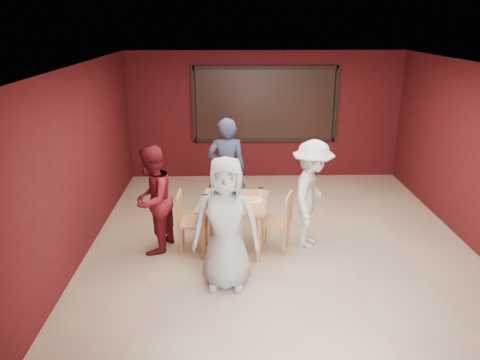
{
  "coord_description": "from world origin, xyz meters",
  "views": [
    {
      "loc": [
        -0.8,
        -6.71,
        3.41
      ],
      "look_at": [
        -0.63,
        -0.08,
        1.13
      ],
      "focal_mm": 35.0,
      "sensor_mm": 36.0,
      "label": 1
    }
  ],
  "objects_px": {
    "chair_right": "(280,218)",
    "diner_right": "(312,194)",
    "chair_front": "(228,241)",
    "chair_left": "(188,218)",
    "dining_table": "(233,207)",
    "chair_back": "(229,201)",
    "diner_back": "(226,170)",
    "diner_front": "(226,224)",
    "diner_left": "(152,200)"
  },
  "relations": [
    {
      "from": "diner_back",
      "to": "diner_front",
      "type": "bearing_deg",
      "value": 87.68
    },
    {
      "from": "chair_front",
      "to": "diner_right",
      "type": "bearing_deg",
      "value": 30.69
    },
    {
      "from": "chair_back",
      "to": "diner_back",
      "type": "bearing_deg",
      "value": 95.65
    },
    {
      "from": "dining_table",
      "to": "chair_left",
      "type": "relative_size",
      "value": 1.22
    },
    {
      "from": "diner_back",
      "to": "chair_front",
      "type": "bearing_deg",
      "value": 88.61
    },
    {
      "from": "chair_left",
      "to": "diner_back",
      "type": "height_order",
      "value": "diner_back"
    },
    {
      "from": "chair_front",
      "to": "chair_left",
      "type": "bearing_deg",
      "value": 134.1
    },
    {
      "from": "diner_right",
      "to": "chair_left",
      "type": "bearing_deg",
      "value": 113.99
    },
    {
      "from": "chair_left",
      "to": "diner_back",
      "type": "bearing_deg",
      "value": 64.09
    },
    {
      "from": "chair_right",
      "to": "diner_front",
      "type": "xyz_separation_m",
      "value": [
        -0.83,
        -1.01,
        0.37
      ]
    },
    {
      "from": "dining_table",
      "to": "chair_front",
      "type": "distance_m",
      "value": 0.73
    },
    {
      "from": "diner_back",
      "to": "diner_left",
      "type": "relative_size",
      "value": 1.1
    },
    {
      "from": "diner_right",
      "to": "diner_back",
      "type": "bearing_deg",
      "value": 70.68
    },
    {
      "from": "diner_front",
      "to": "chair_front",
      "type": "bearing_deg",
      "value": 89.49
    },
    {
      "from": "dining_table",
      "to": "chair_right",
      "type": "bearing_deg",
      "value": -4.96
    },
    {
      "from": "chair_back",
      "to": "dining_table",
      "type": "bearing_deg",
      "value": -84.88
    },
    {
      "from": "chair_right",
      "to": "diner_right",
      "type": "distance_m",
      "value": 0.61
    },
    {
      "from": "dining_table",
      "to": "diner_front",
      "type": "relative_size",
      "value": 0.63
    },
    {
      "from": "chair_front",
      "to": "diner_right",
      "type": "relative_size",
      "value": 0.48
    },
    {
      "from": "chair_back",
      "to": "diner_left",
      "type": "xyz_separation_m",
      "value": [
        -1.15,
        -0.84,
        0.36
      ]
    },
    {
      "from": "diner_right",
      "to": "chair_back",
      "type": "bearing_deg",
      "value": 80.83
    },
    {
      "from": "chair_left",
      "to": "diner_back",
      "type": "xyz_separation_m",
      "value": [
        0.59,
        1.21,
        0.39
      ]
    },
    {
      "from": "diner_left",
      "to": "diner_right",
      "type": "xyz_separation_m",
      "value": [
        2.44,
        0.12,
        0.02
      ]
    },
    {
      "from": "diner_front",
      "to": "diner_right",
      "type": "distance_m",
      "value": 1.76
    },
    {
      "from": "chair_right",
      "to": "chair_front",
      "type": "bearing_deg",
      "value": -142.14
    },
    {
      "from": "diner_left",
      "to": "diner_right",
      "type": "bearing_deg",
      "value": 108.09
    },
    {
      "from": "chair_right",
      "to": "diner_right",
      "type": "relative_size",
      "value": 0.54
    },
    {
      "from": "chair_right",
      "to": "diner_front",
      "type": "height_order",
      "value": "diner_front"
    },
    {
      "from": "diner_back",
      "to": "diner_right",
      "type": "relative_size",
      "value": 1.08
    },
    {
      "from": "chair_left",
      "to": "diner_back",
      "type": "relative_size",
      "value": 0.51
    },
    {
      "from": "chair_front",
      "to": "chair_left",
      "type": "xyz_separation_m",
      "value": [
        -0.62,
        0.64,
        0.06
      ]
    },
    {
      "from": "dining_table",
      "to": "chair_right",
      "type": "xyz_separation_m",
      "value": [
        0.72,
        -0.06,
        -0.18
      ]
    },
    {
      "from": "chair_front",
      "to": "diner_back",
      "type": "bearing_deg",
      "value": 90.9
    },
    {
      "from": "chair_back",
      "to": "chair_left",
      "type": "relative_size",
      "value": 0.89
    },
    {
      "from": "dining_table",
      "to": "chair_front",
      "type": "bearing_deg",
      "value": -96.64
    },
    {
      "from": "chair_right",
      "to": "diner_back",
      "type": "relative_size",
      "value": 0.51
    },
    {
      "from": "chair_front",
      "to": "chair_right",
      "type": "xyz_separation_m",
      "value": [
        0.8,
        0.62,
        0.06
      ]
    },
    {
      "from": "chair_front",
      "to": "chair_left",
      "type": "relative_size",
      "value": 0.88
    },
    {
      "from": "diner_front",
      "to": "diner_right",
      "type": "xyz_separation_m",
      "value": [
        1.32,
        1.16,
        -0.05
      ]
    },
    {
      "from": "chair_left",
      "to": "diner_front",
      "type": "xyz_separation_m",
      "value": [
        0.59,
        -1.03,
        0.37
      ]
    },
    {
      "from": "dining_table",
      "to": "diner_left",
      "type": "distance_m",
      "value": 1.23
    },
    {
      "from": "chair_front",
      "to": "chair_back",
      "type": "xyz_separation_m",
      "value": [
        0.01,
        1.49,
        0.01
      ]
    },
    {
      "from": "dining_table",
      "to": "diner_right",
      "type": "xyz_separation_m",
      "value": [
        1.21,
        0.08,
        0.15
      ]
    },
    {
      "from": "chair_left",
      "to": "diner_right",
      "type": "relative_size",
      "value": 0.55
    },
    {
      "from": "diner_left",
      "to": "chair_left",
      "type": "bearing_deg",
      "value": 104.2
    },
    {
      "from": "dining_table",
      "to": "chair_back",
      "type": "height_order",
      "value": "dining_table"
    },
    {
      "from": "diner_back",
      "to": "diner_left",
      "type": "xyz_separation_m",
      "value": [
        -1.12,
        -1.2,
        -0.09
      ]
    },
    {
      "from": "diner_left",
      "to": "chair_front",
      "type": "bearing_deg",
      "value": 75.85
    },
    {
      "from": "diner_front",
      "to": "chair_back",
      "type": "bearing_deg",
      "value": 92.73
    },
    {
      "from": "diner_front",
      "to": "diner_back",
      "type": "relative_size",
      "value": 0.98
    }
  ]
}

